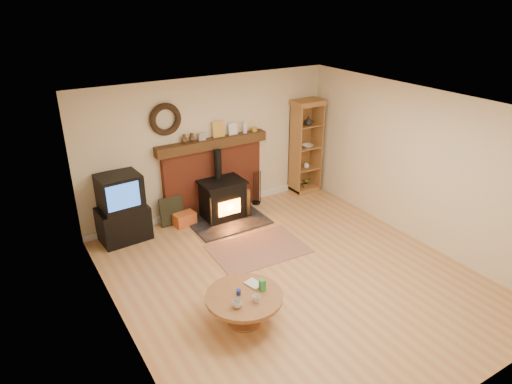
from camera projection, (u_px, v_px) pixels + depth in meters
ground at (293, 277)px, 6.92m from camera, size 5.50×5.50×0.00m
room_shell at (292, 170)px, 6.29m from camera, size 5.02×5.52×2.61m
chimney_breast at (213, 173)px, 8.68m from camera, size 2.20×0.22×1.78m
wood_stove at (223, 200)px, 8.55m from camera, size 1.40×1.00×1.32m
area_rug at (258, 249)px, 7.66m from camera, size 1.60×1.13×0.01m
tv_unit at (122, 209)px, 7.74m from camera, size 0.86×0.63×1.20m
curio_cabinet at (305, 147)px, 9.50m from camera, size 0.63×0.46×1.98m
firelog_box at (185, 219)px, 8.39m from camera, size 0.41×0.29×0.24m
leaning_painting at (172, 211)px, 8.36m from camera, size 0.45×0.12×0.54m
fire_tools at (257, 197)px, 9.22m from camera, size 0.19×0.16×0.70m
coffee_table at (244, 300)px, 5.84m from camera, size 1.00×1.00×0.59m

